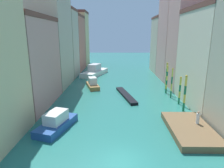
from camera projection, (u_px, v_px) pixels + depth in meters
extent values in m
plane|color=#28756B|center=(118.00, 86.00, 39.88)|extent=(154.00, 154.00, 0.00)
cube|color=tan|center=(23.00, 64.00, 27.81)|extent=(7.36, 11.90, 12.28)
cube|color=brown|center=(18.00, 17.00, 26.21)|extent=(7.50, 12.14, 0.65)
cube|color=#BCB299|center=(48.00, 40.00, 38.15)|extent=(7.36, 10.40, 18.47)
cube|color=#BCB299|center=(62.00, 45.00, 47.65)|extent=(7.36, 7.46, 15.73)
cube|color=brown|center=(59.00, 9.00, 45.63)|extent=(7.50, 7.60, 0.62)
cube|color=#C6705B|center=(70.00, 44.00, 56.89)|extent=(7.36, 10.86, 15.05)
cube|color=brown|center=(69.00, 16.00, 54.95)|extent=(7.50, 11.08, 0.68)
cube|color=#DBB77A|center=(77.00, 40.00, 66.72)|extent=(7.36, 8.81, 17.11)
cube|color=brown|center=(76.00, 12.00, 64.51)|extent=(7.50, 8.98, 0.78)
cube|color=beige|center=(215.00, 60.00, 27.75)|extent=(7.36, 11.56, 13.49)
cube|color=brown|center=(222.00, 7.00, 26.00)|extent=(7.50, 11.79, 0.68)
cube|color=tan|center=(191.00, 42.00, 36.40)|extent=(7.36, 7.18, 17.93)
cube|color=tan|center=(178.00, 34.00, 44.07)|extent=(7.36, 8.90, 20.83)
cube|color=#BCB299|center=(167.00, 46.00, 53.76)|extent=(7.36, 9.01, 14.43)
cube|color=brown|center=(169.00, 17.00, 51.90)|extent=(7.50, 9.19, 0.63)
cube|color=brown|center=(190.00, 129.00, 21.01)|extent=(4.36, 7.99, 0.68)
cylinder|color=white|center=(198.00, 119.00, 21.40)|extent=(0.36, 0.36, 1.18)
sphere|color=tan|center=(199.00, 113.00, 21.23)|extent=(0.26, 0.26, 0.26)
cylinder|color=#197247|center=(184.00, 107.00, 26.73)|extent=(0.29, 0.29, 1.21)
cylinder|color=#E5D14C|center=(184.00, 99.00, 26.43)|extent=(0.29, 0.29, 1.21)
cylinder|color=#197247|center=(185.00, 90.00, 26.13)|extent=(0.29, 0.29, 1.21)
cylinder|color=#E5D14C|center=(186.00, 81.00, 25.83)|extent=(0.29, 0.29, 1.21)
sphere|color=gold|center=(187.00, 76.00, 25.66)|extent=(0.32, 0.32, 0.32)
cylinder|color=#197247|center=(179.00, 101.00, 29.45)|extent=(0.28, 0.28, 1.00)
cylinder|color=#E5D14C|center=(179.00, 95.00, 29.20)|extent=(0.28, 0.28, 1.00)
cylinder|color=#197247|center=(180.00, 88.00, 28.96)|extent=(0.28, 0.28, 1.00)
cylinder|color=#E5D14C|center=(181.00, 82.00, 28.71)|extent=(0.28, 0.28, 1.00)
sphere|color=gold|center=(181.00, 78.00, 28.56)|extent=(0.31, 0.31, 0.31)
cylinder|color=#197247|center=(171.00, 94.00, 32.40)|extent=(0.24, 0.24, 1.20)
cylinder|color=#E5D14C|center=(171.00, 87.00, 32.10)|extent=(0.24, 0.24, 1.20)
cylinder|color=#197247|center=(172.00, 80.00, 31.80)|extent=(0.24, 0.24, 1.20)
cylinder|color=#E5D14C|center=(172.00, 73.00, 31.51)|extent=(0.24, 0.24, 1.20)
sphere|color=gold|center=(173.00, 69.00, 31.33)|extent=(0.26, 0.26, 0.26)
cylinder|color=#197247|center=(166.00, 91.00, 35.03)|extent=(0.30, 0.30, 0.79)
cylinder|color=#E5D14C|center=(166.00, 87.00, 34.84)|extent=(0.30, 0.30, 0.79)
cylinder|color=#197247|center=(167.00, 82.00, 34.64)|extent=(0.30, 0.30, 0.79)
cylinder|color=#E5D14C|center=(167.00, 78.00, 34.45)|extent=(0.30, 0.30, 0.79)
cylinder|color=#197247|center=(167.00, 74.00, 34.25)|extent=(0.30, 0.30, 0.79)
cylinder|color=#E5D14C|center=(167.00, 69.00, 34.06)|extent=(0.30, 0.30, 0.79)
sphere|color=gold|center=(168.00, 66.00, 33.93)|extent=(0.33, 0.33, 0.33)
cylinder|color=#197247|center=(166.00, 88.00, 37.11)|extent=(0.31, 0.31, 0.83)
cylinder|color=#E5D14C|center=(166.00, 84.00, 36.91)|extent=(0.31, 0.31, 0.83)
cylinder|color=#197247|center=(166.00, 79.00, 36.70)|extent=(0.31, 0.31, 0.83)
cylinder|color=#E5D14C|center=(167.00, 75.00, 36.50)|extent=(0.31, 0.31, 0.83)
cylinder|color=#197247|center=(167.00, 71.00, 36.29)|extent=(0.31, 0.31, 0.83)
cylinder|color=#E5D14C|center=(167.00, 66.00, 36.09)|extent=(0.31, 0.31, 0.83)
sphere|color=gold|center=(167.00, 63.00, 35.95)|extent=(0.34, 0.34, 0.34)
cube|color=white|center=(95.00, 73.00, 50.84)|extent=(6.64, 10.78, 1.12)
cube|color=silver|center=(95.00, 67.00, 50.49)|extent=(3.27, 4.13, 1.74)
cube|color=black|center=(126.00, 95.00, 33.23)|extent=(3.28, 9.20, 0.42)
cube|color=olive|center=(93.00, 86.00, 38.57)|extent=(3.29, 5.59, 0.76)
cube|color=silver|center=(93.00, 81.00, 38.31)|extent=(1.99, 2.40, 1.37)
cube|color=#234C93|center=(57.00, 125.00, 21.74)|extent=(3.86, 6.07, 0.82)
cube|color=silver|center=(56.00, 117.00, 21.49)|extent=(2.38, 3.06, 1.19)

